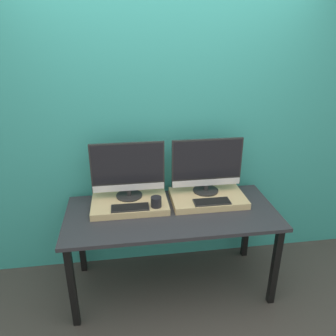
% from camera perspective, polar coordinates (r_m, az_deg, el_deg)
% --- Properties ---
extents(ground_plane, '(12.00, 12.00, 0.00)m').
position_cam_1_polar(ground_plane, '(2.79, 1.86, -24.61)').
color(ground_plane, '#423D38').
extents(wall_back, '(8.00, 0.04, 2.60)m').
position_cam_1_polar(wall_back, '(2.78, -0.68, 7.11)').
color(wall_back, teal).
rests_on(wall_back, ground_plane).
extents(workbench, '(1.66, 0.73, 0.74)m').
position_cam_1_polar(workbench, '(2.65, 0.65, -8.98)').
color(workbench, '#2D2D33').
rests_on(workbench, ground_plane).
extents(wooden_riser_left, '(0.61, 0.39, 0.05)m').
position_cam_1_polar(wooden_riser_left, '(2.68, -6.67, -6.14)').
color(wooden_riser_left, '#D6B77F').
rests_on(wooden_riser_left, workbench).
extents(monitor_left, '(0.59, 0.21, 0.47)m').
position_cam_1_polar(monitor_left, '(2.63, -6.99, -0.28)').
color(monitor_left, '#282828').
rests_on(monitor_left, wooden_riser_left).
extents(keyboard_left, '(0.29, 0.12, 0.01)m').
position_cam_1_polar(keyboard_left, '(2.56, -6.60, -6.84)').
color(keyboard_left, '#2D2D2D').
rests_on(keyboard_left, wooden_riser_left).
extents(mug, '(0.08, 0.08, 0.08)m').
position_cam_1_polar(mug, '(2.55, -2.07, -5.91)').
color(mug, black).
rests_on(mug, wooden_riser_left).
extents(wooden_riser_right, '(0.61, 0.39, 0.05)m').
position_cam_1_polar(wooden_riser_right, '(2.77, 6.92, -5.20)').
color(wooden_riser_right, '#D6B77F').
rests_on(wooden_riser_right, workbench).
extents(monitor_right, '(0.59, 0.21, 0.47)m').
position_cam_1_polar(monitor_right, '(2.72, 6.78, 0.49)').
color(monitor_right, '#282828').
rests_on(monitor_right, wooden_riser_right).
extents(keyboard_right, '(0.29, 0.12, 0.01)m').
position_cam_1_polar(keyboard_right, '(2.64, 7.65, -5.82)').
color(keyboard_right, '#2D2D2D').
rests_on(keyboard_right, wooden_riser_right).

